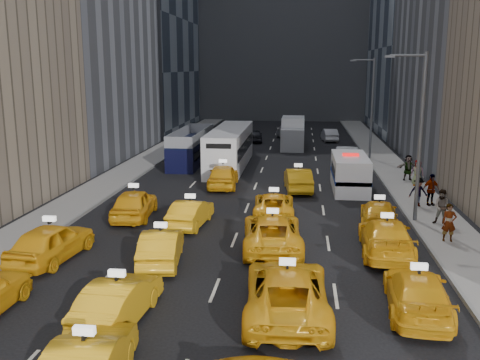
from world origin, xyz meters
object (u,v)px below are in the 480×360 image
(nypd_van, at_px, (350,174))
(pedestrian_0, at_px, (449,223))
(box_truck, at_px, (293,133))
(city_bus, at_px, (230,148))
(double_decker, at_px, (191,147))

(nypd_van, bearing_deg, pedestrian_0, -71.33)
(box_truck, distance_m, pedestrian_0, 30.99)
(city_bus, bearing_deg, pedestrian_0, -47.34)
(double_decker, relative_size, box_truck, 1.49)
(box_truck, relative_size, pedestrian_0, 3.73)
(double_decker, distance_m, pedestrian_0, 25.86)
(pedestrian_0, bearing_deg, double_decker, 131.42)
(double_decker, height_order, pedestrian_0, double_decker)
(nypd_van, distance_m, box_truck, 19.45)
(city_bus, distance_m, pedestrian_0, 22.60)
(city_bus, xyz_separation_m, box_truck, (5.01, 11.41, -0.10))
(nypd_van, distance_m, city_bus, 11.93)
(double_decker, xyz_separation_m, city_bus, (3.57, -1.39, 0.18))
(nypd_van, relative_size, double_decker, 0.59)
(pedestrian_0, bearing_deg, box_truck, 106.63)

